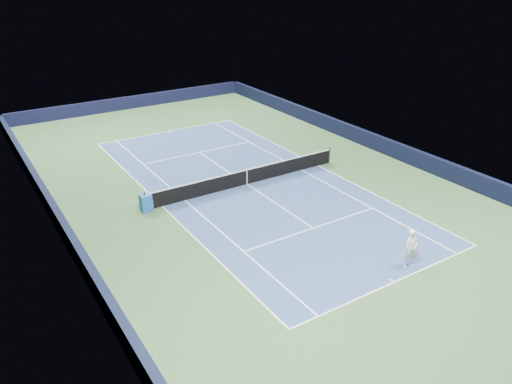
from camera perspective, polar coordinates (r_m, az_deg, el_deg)
ground at (r=30.09m, az=-1.04°, el=0.89°), size 40.00×40.00×0.00m
wall_far at (r=47.04m, az=-14.00°, el=9.93°), size 22.00×0.35×1.10m
wall_right at (r=36.31m, az=13.73°, el=5.46°), size 0.35×40.00×1.10m
wall_left at (r=26.46m, az=-21.47°, el=-3.30°), size 0.35×40.00×1.10m
court_surface at (r=30.09m, az=-1.04°, el=0.90°), size 10.97×23.77×0.01m
baseline_far at (r=40.03m, az=-10.05°, el=6.83°), size 10.97×0.08×0.00m
baseline_near at (r=22.15m, az=15.54°, el=-9.89°), size 10.97×0.08×0.00m
sideline_doubles_right at (r=33.05m, az=7.10°, el=3.02°), size 0.08×23.77×0.00m
sideline_doubles_left at (r=27.91m, az=-10.68°, el=-1.61°), size 0.08×23.77×0.00m
sideline_singles_right at (r=32.25m, az=5.20°, el=2.53°), size 0.08×23.77×0.00m
sideline_singles_left at (r=28.37m, az=-8.14°, el=-0.95°), size 0.08×23.77×0.00m
service_line_far at (r=35.30m, az=-6.51°, el=4.52°), size 8.23×0.08×0.00m
service_line_near at (r=25.44m, az=6.56°, el=-4.13°), size 8.23×0.08×0.00m
center_service_line at (r=30.09m, az=-1.04°, el=0.91°), size 0.08×12.80×0.00m
center_mark_far at (r=39.90m, az=-9.97°, el=6.77°), size 0.08×0.30×0.00m
center_mark_near at (r=22.23m, az=15.26°, el=-9.72°), size 0.08×0.30×0.00m
tennis_net at (r=29.89m, az=-1.05°, el=1.77°), size 12.90×0.10×1.07m
sponsor_cube at (r=27.38m, az=-12.46°, el=-1.23°), size 0.62×0.54×0.96m
tennis_player at (r=22.91m, az=17.29°, el=-6.18°), size 0.85×1.31×1.82m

